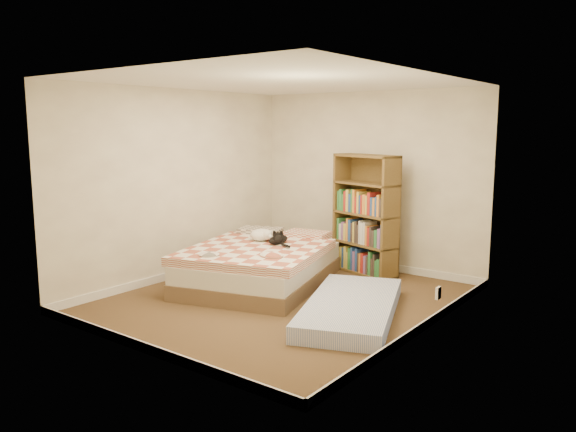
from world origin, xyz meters
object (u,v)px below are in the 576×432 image
Objects in this scene: bed at (262,264)px; floor_mattress at (351,308)px; bookshelf at (366,231)px; black_cat at (280,239)px; white_dog at (262,235)px.

bed reaches higher than floor_mattress.
bookshelf is 1.29m from black_cat.
floor_mattress is 1.89m from white_dog.
floor_mattress is at bearing -61.07° from black_cat.
white_dog is (-0.17, 0.19, 0.33)m from bed.
black_cat is at bearing 36.57° from bed.
floor_mattress is at bearing -50.70° from white_dog.
floor_mattress is 4.63× the size of white_dog.
bookshelf is at bearing 42.91° from bed.
white_dog is at bearing -113.83° from bookshelf.
bed is 0.42m from white_dog.
white_dog is (-0.31, 0.00, 0.02)m from black_cat.
black_cat is 1.36× the size of white_dog.
bookshelf is 3.86× the size of white_dog.
bookshelf reaches higher than white_dog.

